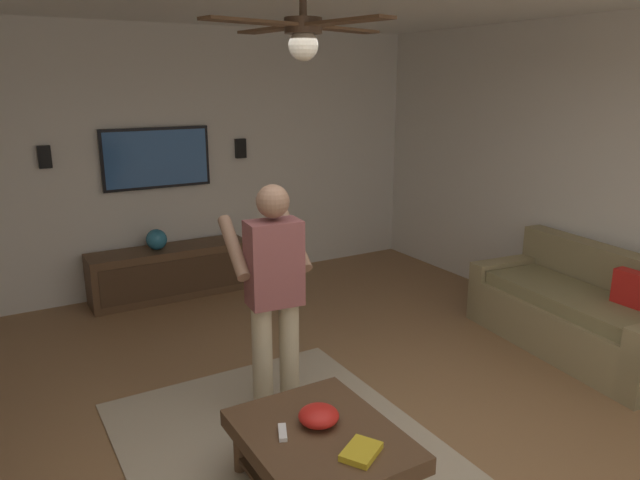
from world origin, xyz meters
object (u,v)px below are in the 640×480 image
object	(u,v)px
coffee_table	(321,449)
wall_speaker_right	(45,157)
person_standing	(274,288)
wall_speaker_left	(241,148)
couch	(581,314)
remote_white	(283,433)
remote_black	(354,453)
ceiling_fan	(303,31)
bowl	(319,416)
media_console	(171,272)
vase_round	(156,239)
tv	(156,158)
book	(361,452)

from	to	relation	value
coffee_table	wall_speaker_right	distance (m)	4.14
person_standing	wall_speaker_left	size ratio (longest dim) A/B	7.45
couch	remote_white	bearing A→B (deg)	13.55
remote_black	ceiling_fan	xyz separation A→B (m)	(0.67, -0.09, 2.12)
bowl	remote_white	size ratio (longest dim) A/B	1.55
wall_speaker_left	remote_black	bearing A→B (deg)	164.30
remote_white	remote_black	size ratio (longest dim) A/B	1.00
remote_black	wall_speaker_right	bearing A→B (deg)	-114.83
coffee_table	media_console	bearing A→B (deg)	-3.53
person_standing	vase_round	xyz separation A→B (m)	(2.67, 0.08, -0.27)
coffee_table	wall_speaker_left	xyz separation A→B (m)	(3.85, -1.20, 1.24)
bowl	remote_black	world-z (taller)	bowl
coffee_table	remote_black	xyz separation A→B (m)	(-0.27, -0.04, 0.12)
remote_black	wall_speaker_right	xyz separation A→B (m)	(4.11, 0.90, 1.15)
vase_round	media_console	bearing A→B (deg)	-89.31
media_console	person_standing	xyz separation A→B (m)	(-2.67, 0.05, 0.66)
media_console	tv	bearing A→B (deg)	-180.00
vase_round	ceiling_fan	xyz separation A→B (m)	(-3.19, -0.03, 1.87)
wall_speaker_left	wall_speaker_right	world-z (taller)	wall_speaker_right
person_standing	vase_round	size ratio (longest dim) A/B	7.45
wall_speaker_right	remote_white	bearing A→B (deg)	-169.90
media_console	wall_speaker_right	xyz separation A→B (m)	(0.25, 1.09, 1.29)
book	wall_speaker_left	distance (m)	4.42
couch	bowl	bearing A→B (deg)	14.33
bowl	ceiling_fan	bearing A→B (deg)	-16.67
tv	bowl	distance (m)	3.90
media_console	bowl	world-z (taller)	media_console
media_console	vase_round	xyz separation A→B (m)	(-0.00, 0.13, 0.39)
tv	person_standing	size ratio (longest dim) A/B	0.70
ceiling_fan	book	bearing A→B (deg)	175.73
person_standing	book	bearing A→B (deg)	-179.11
couch	tv	bearing A→B (deg)	-44.90
remote_white	remote_black	world-z (taller)	same
remote_white	vase_round	distance (m)	3.53
person_standing	remote_white	size ratio (longest dim) A/B	10.93
couch	wall_speaker_left	size ratio (longest dim) A/B	9.00
bowl	coffee_table	bearing A→B (deg)	158.23
remote_black	couch	bearing A→B (deg)	157.62
book	vase_round	bearing A→B (deg)	-121.41
coffee_table	remote_white	distance (m)	0.24
couch	coffee_table	size ratio (longest dim) A/B	1.98
vase_round	tv	bearing A→B (deg)	-27.63
bowl	remote_white	distance (m)	0.23
book	ceiling_fan	world-z (taller)	ceiling_fan
coffee_table	vase_round	xyz separation A→B (m)	(3.59, -0.10, 0.36)
vase_round	wall_speaker_right	world-z (taller)	wall_speaker_right
coffee_table	media_console	xyz separation A→B (m)	(3.59, -0.22, -0.02)
person_standing	remote_black	xyz separation A→B (m)	(-1.19, 0.13, -0.52)
media_console	ceiling_fan	xyz separation A→B (m)	(-3.19, 0.09, 2.26)
coffee_table	person_standing	bearing A→B (deg)	-10.64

